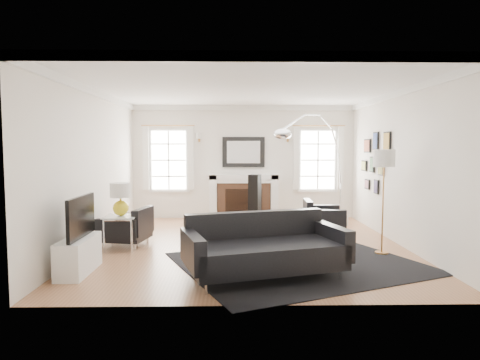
{
  "coord_description": "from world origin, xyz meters",
  "views": [
    {
      "loc": [
        -0.29,
        -7.65,
        1.77
      ],
      "look_at": [
        -0.14,
        0.3,
        1.16
      ],
      "focal_mm": 32.0,
      "sensor_mm": 36.0,
      "label": 1
    }
  ],
  "objects_px": {
    "sofa": "(264,249)",
    "armchair_right": "(321,218)",
    "armchair_left": "(129,228)",
    "fireplace": "(244,197)",
    "coffee_table": "(295,216)",
    "arc_floor_lamp": "(314,165)",
    "gourd_lamp": "(121,197)"
  },
  "relations": [
    {
      "from": "arc_floor_lamp",
      "to": "sofa",
      "type": "bearing_deg",
      "value": -111.49
    },
    {
      "from": "coffee_table",
      "to": "arc_floor_lamp",
      "type": "height_order",
      "value": "arc_floor_lamp"
    },
    {
      "from": "gourd_lamp",
      "to": "fireplace",
      "type": "bearing_deg",
      "value": 54.87
    },
    {
      "from": "fireplace",
      "to": "armchair_left",
      "type": "xyz_separation_m",
      "value": [
        -2.14,
        -2.84,
        -0.22
      ]
    },
    {
      "from": "sofa",
      "to": "armchair_right",
      "type": "distance_m",
      "value": 3.21
    },
    {
      "from": "fireplace",
      "to": "arc_floor_lamp",
      "type": "relative_size",
      "value": 0.66
    },
    {
      "from": "fireplace",
      "to": "sofa",
      "type": "height_order",
      "value": "fireplace"
    },
    {
      "from": "fireplace",
      "to": "sofa",
      "type": "relative_size",
      "value": 0.73
    },
    {
      "from": "armchair_right",
      "to": "gourd_lamp",
      "type": "bearing_deg",
      "value": -160.71
    },
    {
      "from": "fireplace",
      "to": "arc_floor_lamp",
      "type": "distance_m",
      "value": 2.18
    },
    {
      "from": "sofa",
      "to": "arc_floor_lamp",
      "type": "distance_m",
      "value": 3.71
    },
    {
      "from": "sofa",
      "to": "arc_floor_lamp",
      "type": "relative_size",
      "value": 0.91
    },
    {
      "from": "fireplace",
      "to": "armchair_right",
      "type": "distance_m",
      "value": 2.39
    },
    {
      "from": "fireplace",
      "to": "coffee_table",
      "type": "bearing_deg",
      "value": -58.68
    },
    {
      "from": "armchair_right",
      "to": "coffee_table",
      "type": "xyz_separation_m",
      "value": [
        -0.53,
        0.15,
        0.02
      ]
    },
    {
      "from": "armchair_left",
      "to": "armchair_right",
      "type": "relative_size",
      "value": 1.09
    },
    {
      "from": "sofa",
      "to": "coffee_table",
      "type": "height_order",
      "value": "sofa"
    },
    {
      "from": "sofa",
      "to": "coffee_table",
      "type": "distance_m",
      "value": 3.17
    },
    {
      "from": "fireplace",
      "to": "armchair_left",
      "type": "height_order",
      "value": "fireplace"
    },
    {
      "from": "coffee_table",
      "to": "arc_floor_lamp",
      "type": "xyz_separation_m",
      "value": [
        0.44,
        0.28,
        1.05
      ]
    },
    {
      "from": "armchair_right",
      "to": "gourd_lamp",
      "type": "distance_m",
      "value": 4.01
    },
    {
      "from": "armchair_left",
      "to": "fireplace",
      "type": "bearing_deg",
      "value": 52.93
    },
    {
      "from": "sofa",
      "to": "arc_floor_lamp",
      "type": "bearing_deg",
      "value": 68.51
    },
    {
      "from": "gourd_lamp",
      "to": "arc_floor_lamp",
      "type": "bearing_deg",
      "value": 25.45
    },
    {
      "from": "sofa",
      "to": "gourd_lamp",
      "type": "relative_size",
      "value": 4.12
    },
    {
      "from": "fireplace",
      "to": "coffee_table",
      "type": "xyz_separation_m",
      "value": [
        1.01,
        -1.67,
        -0.21
      ]
    },
    {
      "from": "coffee_table",
      "to": "arc_floor_lamp",
      "type": "bearing_deg",
      "value": 32.53
    },
    {
      "from": "fireplace",
      "to": "armchair_right",
      "type": "xyz_separation_m",
      "value": [
        1.54,
        -1.82,
        -0.22
      ]
    },
    {
      "from": "sofa",
      "to": "armchair_right",
      "type": "relative_size",
      "value": 2.63
    },
    {
      "from": "armchair_right",
      "to": "arc_floor_lamp",
      "type": "relative_size",
      "value": 0.35
    },
    {
      "from": "armchair_left",
      "to": "gourd_lamp",
      "type": "bearing_deg",
      "value": -101.09
    },
    {
      "from": "armchair_right",
      "to": "coffee_table",
      "type": "bearing_deg",
      "value": 164.17
    }
  ]
}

